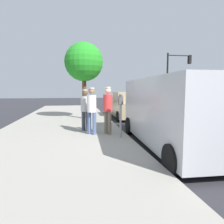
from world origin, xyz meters
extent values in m
plane|color=#2D2D33|center=(0.00, 0.00, 0.00)|extent=(80.00, 80.00, 0.00)
cube|color=#9E998E|center=(3.50, 0.00, 0.07)|extent=(5.00, 32.00, 0.15)
cylinder|color=gray|center=(1.35, -0.85, 0.72)|extent=(0.07, 0.07, 1.15)
cube|color=#4C4C51|center=(1.35, -0.85, 1.44)|extent=(0.14, 0.18, 0.28)
sphere|color=#47474C|center=(1.35, -0.85, 1.61)|extent=(0.12, 0.12, 0.12)
cylinder|color=#4C608C|center=(2.37, -1.64, 0.57)|extent=(0.14, 0.14, 0.83)
cylinder|color=#4C608C|center=(2.20, -1.51, 0.57)|extent=(0.14, 0.14, 0.83)
cylinder|color=white|center=(2.28, -1.58, 1.29)|extent=(0.34, 0.34, 0.62)
sphere|color=#8C6647|center=(2.28, -1.58, 1.75)|extent=(0.22, 0.22, 0.22)
cylinder|color=silver|center=(2.28, -1.58, 1.86)|extent=(0.21, 0.21, 0.04)
cylinder|color=#383D47|center=(2.57, -2.28, 0.55)|extent=(0.14, 0.14, 0.80)
cylinder|color=#383D47|center=(2.43, -2.11, 0.55)|extent=(0.14, 0.14, 0.80)
cylinder|color=#B7B7B7|center=(2.50, -2.19, 1.24)|extent=(0.34, 0.34, 0.60)
sphere|color=brown|center=(2.50, -2.19, 1.68)|extent=(0.22, 0.22, 0.22)
cylinder|color=silver|center=(2.50, -2.19, 1.79)|extent=(0.20, 0.20, 0.04)
cylinder|color=#726656|center=(1.74, -1.62, 0.57)|extent=(0.14, 0.14, 0.84)
cylinder|color=#726656|center=(1.64, -1.43, 0.57)|extent=(0.14, 0.14, 0.84)
cylinder|color=red|center=(1.69, -1.52, 1.31)|extent=(0.34, 0.34, 0.63)
sphere|color=beige|center=(1.69, -1.52, 1.77)|extent=(0.23, 0.23, 0.23)
cylinder|color=silver|center=(1.69, -1.52, 1.88)|extent=(0.22, 0.22, 0.04)
cube|color=#BCBCC1|center=(-0.15, 0.05, 1.17)|extent=(2.19, 5.27, 1.96)
cube|color=black|center=(-0.24, -2.39, 1.56)|extent=(1.84, 0.15, 0.88)
cylinder|color=black|center=(0.72, -2.03, 0.34)|extent=(0.25, 0.69, 0.68)
cylinder|color=black|center=(-1.18, -1.96, 0.34)|extent=(0.25, 0.69, 0.68)
cylinder|color=black|center=(0.88, 2.07, 0.34)|extent=(0.25, 0.69, 0.68)
cube|color=tan|center=(-0.38, -6.89, 0.61)|extent=(1.88, 4.43, 0.89)
cube|color=tan|center=(-0.38, -6.67, 1.35)|extent=(1.63, 2.00, 0.60)
cylinder|color=black|center=(0.46, -8.56, 0.30)|extent=(0.23, 0.60, 0.60)
cylinder|color=black|center=(-1.26, -8.53, 0.30)|extent=(0.23, 0.60, 0.60)
cylinder|color=black|center=(0.50, -5.26, 0.30)|extent=(0.23, 0.60, 0.60)
cylinder|color=black|center=(-1.22, -5.23, 0.30)|extent=(0.23, 0.60, 0.60)
cylinder|color=black|center=(-5.63, -12.35, 2.60)|extent=(0.16, 0.16, 5.20)
cylinder|color=black|center=(-6.83, -12.35, 5.00)|extent=(2.40, 0.10, 0.10)
cube|color=black|center=(-7.83, -12.35, 4.65)|extent=(0.24, 0.32, 0.80)
sphere|color=red|center=(-7.83, -12.52, 4.90)|extent=(0.17, 0.17, 0.17)
sphere|color=yellow|center=(-7.83, -12.52, 4.65)|extent=(0.17, 0.17, 0.17)
sphere|color=green|center=(-7.83, -12.52, 4.40)|extent=(0.17, 0.17, 0.17)
cylinder|color=brown|center=(2.37, -5.93, 1.38)|extent=(0.24, 0.24, 2.45)
sphere|color=green|center=(2.37, -5.93, 3.36)|extent=(2.17, 2.17, 2.17)
camera|label=1|loc=(2.83, 5.95, 1.80)|focal=32.88mm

